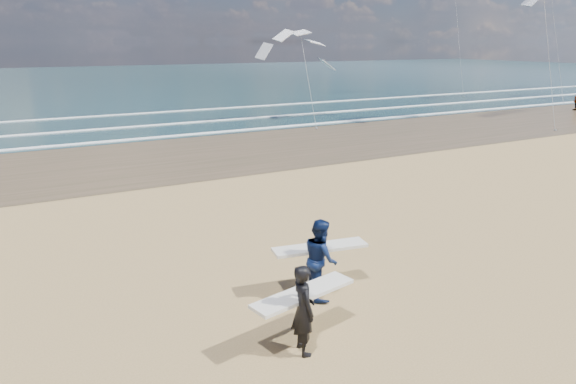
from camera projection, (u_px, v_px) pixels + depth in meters
wet_sand_strip at (423, 128)px, 34.05m from camera, size 220.00×12.00×0.01m
ocean at (182, 79)px, 79.74m from camera, size 220.00×100.00×0.02m
foam_breakers at (339, 110)px, 42.58m from camera, size 220.00×11.70×0.05m
surfer_near at (303, 307)px, 9.36m from camera, size 2.26×1.17×1.74m
surfer_far at (321, 258)px, 11.41m from camera, size 2.26×1.32×1.83m
kite_1 at (305, 62)px, 35.37m from camera, size 6.16×4.78×7.35m
kite_2 at (554, 24)px, 48.05m from camera, size 6.31×4.79×12.58m
kite_5 at (457, 24)px, 53.75m from camera, size 5.26×4.68×13.74m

